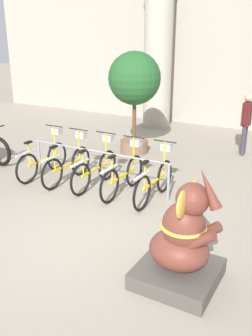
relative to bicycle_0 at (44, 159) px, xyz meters
name	(u,v)px	position (x,y,z in m)	size (l,w,h in m)	color
ground_plane	(74,235)	(2.21, -1.81, -0.41)	(60.00, 60.00, 0.00)	gray
building_facade	(233,36)	(2.21, 6.79, 2.59)	(20.00, 0.20, 6.00)	#A39E8E
column_left	(158,48)	(0.05, 5.79, 2.21)	(1.18, 1.18, 5.16)	#ADA899
bike_rack	(97,159)	(1.37, 0.14, 0.19)	(3.33, 0.05, 0.77)	gray
bicycle_0	(44,159)	(0.00, 0.00, 0.00)	(0.48, 1.65, 1.09)	black
bicycle_1	(68,163)	(0.68, 0.01, 0.00)	(0.48, 1.65, 1.09)	black
bicycle_2	(96,168)	(1.37, 0.06, 0.00)	(0.48, 1.65, 1.09)	black
bicycle_3	(124,174)	(2.05, 0.04, 0.00)	(0.48, 1.65, 1.09)	black
bicycle_4	(155,180)	(2.73, 0.06, 0.00)	(0.48, 1.65, 1.09)	black
elephant_statue	(182,245)	(4.13, -2.10, 0.14)	(1.00, 1.00, 1.63)	#4C4742
person_pedestrian	(246,119)	(3.53, 3.86, 0.56)	(0.22, 0.47, 1.63)	#383342
potted_tree	(135,84)	(0.91, 2.58, 1.44)	(1.35, 1.35, 2.66)	brown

